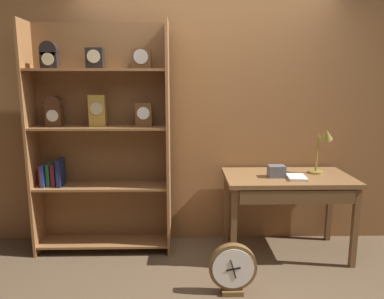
{
  "coord_description": "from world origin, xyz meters",
  "views": [
    {
      "loc": [
        -0.22,
        -2.35,
        1.64
      ],
      "look_at": [
        -0.15,
        0.83,
        1.05
      ],
      "focal_mm": 33.62,
      "sensor_mm": 36.0,
      "label": 1
    }
  ],
  "objects_px": {
    "workbench": "(288,186)",
    "round_clock_large": "(233,269)",
    "bookshelf": "(98,138)",
    "open_repair_manual": "(297,177)",
    "desk_lamp": "(323,143)",
    "toolbox_small": "(276,171)"
  },
  "relations": [
    {
      "from": "bookshelf",
      "to": "workbench",
      "type": "height_order",
      "value": "bookshelf"
    },
    {
      "from": "desk_lamp",
      "to": "workbench",
      "type": "bearing_deg",
      "value": -167.57
    },
    {
      "from": "bookshelf",
      "to": "toolbox_small",
      "type": "distance_m",
      "value": 1.71
    },
    {
      "from": "desk_lamp",
      "to": "round_clock_large",
      "type": "bearing_deg",
      "value": -142.11
    },
    {
      "from": "workbench",
      "to": "round_clock_large",
      "type": "distance_m",
      "value": 1.0
    },
    {
      "from": "desk_lamp",
      "to": "round_clock_large",
      "type": "distance_m",
      "value": 1.47
    },
    {
      "from": "desk_lamp",
      "to": "toolbox_small",
      "type": "relative_size",
      "value": 3.0
    },
    {
      "from": "bookshelf",
      "to": "workbench",
      "type": "bearing_deg",
      "value": -5.17
    },
    {
      "from": "workbench",
      "to": "desk_lamp",
      "type": "relative_size",
      "value": 2.59
    },
    {
      "from": "workbench",
      "to": "open_repair_manual",
      "type": "relative_size",
      "value": 5.35
    },
    {
      "from": "toolbox_small",
      "to": "desk_lamp",
      "type": "bearing_deg",
      "value": 12.16
    },
    {
      "from": "toolbox_small",
      "to": "round_clock_large",
      "type": "distance_m",
      "value": 1.01
    },
    {
      "from": "desk_lamp",
      "to": "open_repair_manual",
      "type": "bearing_deg",
      "value": -150.01
    },
    {
      "from": "bookshelf",
      "to": "toolbox_small",
      "type": "xyz_separation_m",
      "value": [
        1.67,
        -0.19,
        -0.29
      ]
    },
    {
      "from": "bookshelf",
      "to": "open_repair_manual",
      "type": "xyz_separation_m",
      "value": [
        1.84,
        -0.26,
        -0.33
      ]
    },
    {
      "from": "workbench",
      "to": "bookshelf",
      "type": "bearing_deg",
      "value": 174.83
    },
    {
      "from": "workbench",
      "to": "round_clock_large",
      "type": "height_order",
      "value": "workbench"
    },
    {
      "from": "bookshelf",
      "to": "desk_lamp",
      "type": "bearing_deg",
      "value": -2.35
    },
    {
      "from": "workbench",
      "to": "toolbox_small",
      "type": "bearing_deg",
      "value": -168.61
    },
    {
      "from": "workbench",
      "to": "round_clock_large",
      "type": "bearing_deg",
      "value": -132.45
    },
    {
      "from": "open_repair_manual",
      "to": "round_clock_large",
      "type": "height_order",
      "value": "open_repair_manual"
    },
    {
      "from": "desk_lamp",
      "to": "bookshelf",
      "type": "bearing_deg",
      "value": 177.65
    }
  ]
}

